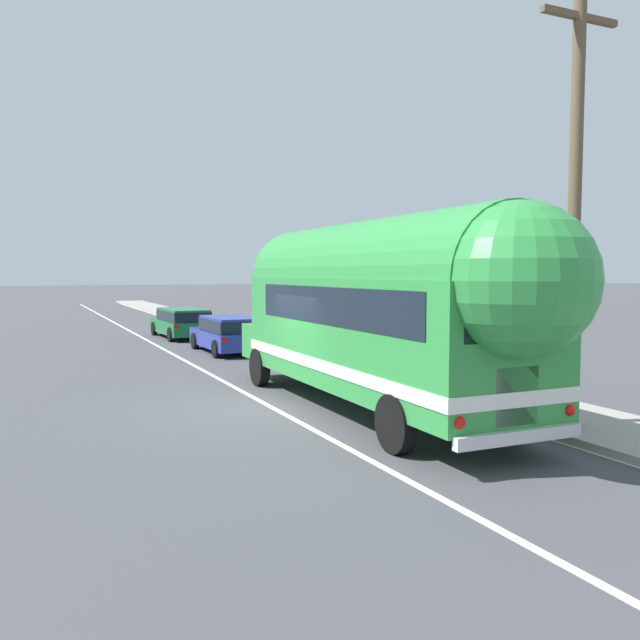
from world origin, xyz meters
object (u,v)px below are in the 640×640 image
Objects in this scene: car_lead at (229,332)px; car_second at (182,321)px; utility_pole at (575,197)px; painted_bus at (381,307)px.

car_lead is 6.26m from car_second.
utility_pole is 4.27m from painted_bus.
utility_pole is at bearing -44.42° from painted_bus.
painted_bus is 18.10m from car_second.
car_lead and car_second have the same top height.
painted_bus is at bearing -89.55° from car_second.
painted_bus reaches higher than car_lead.
car_second is (-2.78, 20.63, -3.62)m from utility_pole.
utility_pole is 1.91× the size of car_lead.
utility_pole reaches higher than car_lead.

